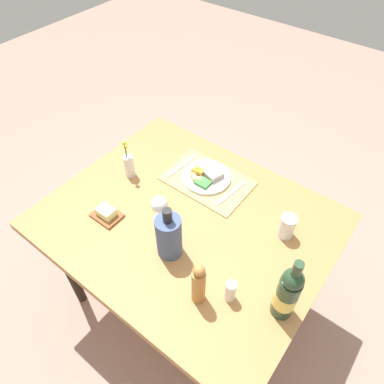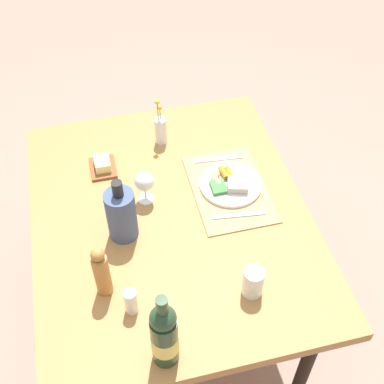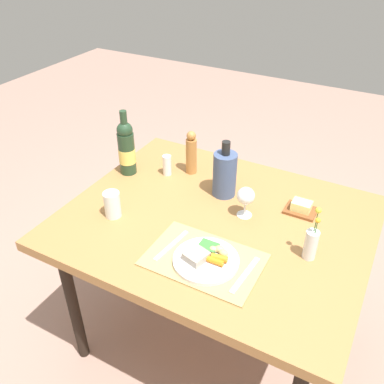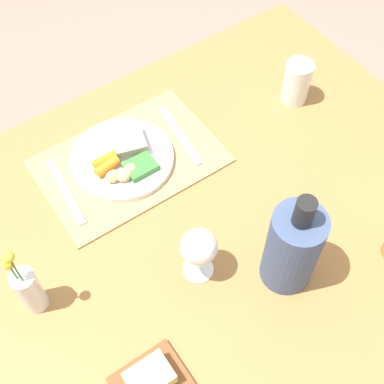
{
  "view_description": "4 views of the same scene",
  "coord_description": "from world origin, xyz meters",
  "px_view_note": "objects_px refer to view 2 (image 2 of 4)",
  "views": [
    {
      "loc": [
        -0.63,
        0.78,
        2.03
      ],
      "look_at": [
        0.03,
        -0.07,
        0.87
      ],
      "focal_mm": 33.33,
      "sensor_mm": 36.0,
      "label": 1
    },
    {
      "loc": [
        -1.21,
        0.21,
        2.22
      ],
      "look_at": [
        0.06,
        -0.1,
        0.8
      ],
      "focal_mm": 47.96,
      "sensor_mm": 36.0,
      "label": 2
    },
    {
      "loc": [
        0.56,
        -1.25,
        1.83
      ],
      "look_at": [
        -0.1,
        -0.03,
        0.89
      ],
      "focal_mm": 38.9,
      "sensor_mm": 36.0,
      "label": 3
    },
    {
      "loc": [
        0.38,
        0.46,
        1.76
      ],
      "look_at": [
        0.03,
        -0.04,
        0.87
      ],
      "focal_mm": 49.4,
      "sensor_mm": 36.0,
      "label": 4
    }
  ],
  "objects_px": {
    "flower_vase": "(161,129)",
    "pepper_mill": "(101,272)",
    "dinner_plate": "(230,183)",
    "wine_glass": "(144,182)",
    "knife": "(219,159)",
    "cooler_bottle": "(121,214)",
    "butter_dish": "(103,165)",
    "dining_table": "(171,226)",
    "fork": "(239,215)",
    "salt_shaker": "(131,302)",
    "water_tumbler": "(253,283)",
    "wine_bottle": "(164,335)"
  },
  "relations": [
    {
      "from": "flower_vase",
      "to": "pepper_mill",
      "type": "bearing_deg",
      "value": 154.26
    },
    {
      "from": "dinner_plate",
      "to": "flower_vase",
      "type": "distance_m",
      "value": 0.38
    },
    {
      "from": "wine_glass",
      "to": "pepper_mill",
      "type": "height_order",
      "value": "pepper_mill"
    },
    {
      "from": "knife",
      "to": "cooler_bottle",
      "type": "bearing_deg",
      "value": 127.97
    },
    {
      "from": "dinner_plate",
      "to": "cooler_bottle",
      "type": "xyz_separation_m",
      "value": [
        -0.13,
        0.43,
        0.09
      ]
    },
    {
      "from": "butter_dish",
      "to": "pepper_mill",
      "type": "height_order",
      "value": "pepper_mill"
    },
    {
      "from": "wine_glass",
      "to": "flower_vase",
      "type": "distance_m",
      "value": 0.33
    },
    {
      "from": "cooler_bottle",
      "to": "dining_table",
      "type": "bearing_deg",
      "value": -75.12
    },
    {
      "from": "fork",
      "to": "salt_shaker",
      "type": "distance_m",
      "value": 0.53
    },
    {
      "from": "wine_glass",
      "to": "pepper_mill",
      "type": "distance_m",
      "value": 0.41
    },
    {
      "from": "dining_table",
      "to": "water_tumbler",
      "type": "height_order",
      "value": "water_tumbler"
    },
    {
      "from": "butter_dish",
      "to": "cooler_bottle",
      "type": "xyz_separation_m",
      "value": [
        -0.35,
        -0.03,
        0.09
      ]
    },
    {
      "from": "dinner_plate",
      "to": "cooler_bottle",
      "type": "relative_size",
      "value": 0.92
    },
    {
      "from": "flower_vase",
      "to": "salt_shaker",
      "type": "bearing_deg",
      "value": 161.85
    },
    {
      "from": "knife",
      "to": "wine_bottle",
      "type": "distance_m",
      "value": 0.87
    },
    {
      "from": "butter_dish",
      "to": "pepper_mill",
      "type": "relative_size",
      "value": 0.59
    },
    {
      "from": "butter_dish",
      "to": "pepper_mill",
      "type": "bearing_deg",
      "value": 173.61
    },
    {
      "from": "butter_dish",
      "to": "dining_table",
      "type": "bearing_deg",
      "value": -144.61
    },
    {
      "from": "knife",
      "to": "wine_bottle",
      "type": "relative_size",
      "value": 0.63
    },
    {
      "from": "cooler_bottle",
      "to": "dinner_plate",
      "type": "bearing_deg",
      "value": -73.33
    },
    {
      "from": "cooler_bottle",
      "to": "pepper_mill",
      "type": "xyz_separation_m",
      "value": [
        -0.22,
        0.1,
        -0.0
      ]
    },
    {
      "from": "butter_dish",
      "to": "dinner_plate",
      "type": "bearing_deg",
      "value": -114.87
    },
    {
      "from": "fork",
      "to": "cooler_bottle",
      "type": "relative_size",
      "value": 0.76
    },
    {
      "from": "knife",
      "to": "flower_vase",
      "type": "distance_m",
      "value": 0.27
    },
    {
      "from": "pepper_mill",
      "to": "water_tumbler",
      "type": "bearing_deg",
      "value": -104.61
    },
    {
      "from": "butter_dish",
      "to": "knife",
      "type": "bearing_deg",
      "value": -97.77
    },
    {
      "from": "dinner_plate",
      "to": "knife",
      "type": "height_order",
      "value": "dinner_plate"
    },
    {
      "from": "flower_vase",
      "to": "butter_dish",
      "type": "relative_size",
      "value": 1.7
    },
    {
      "from": "fork",
      "to": "butter_dish",
      "type": "relative_size",
      "value": 1.53
    },
    {
      "from": "dinner_plate",
      "to": "butter_dish",
      "type": "height_order",
      "value": "same"
    },
    {
      "from": "wine_glass",
      "to": "water_tumbler",
      "type": "relative_size",
      "value": 1.21
    },
    {
      "from": "dining_table",
      "to": "knife",
      "type": "relative_size",
      "value": 6.18
    },
    {
      "from": "fork",
      "to": "wine_bottle",
      "type": "relative_size",
      "value": 0.62
    },
    {
      "from": "dinner_plate",
      "to": "water_tumbler",
      "type": "relative_size",
      "value": 2.13
    },
    {
      "from": "salt_shaker",
      "to": "wine_glass",
      "type": "bearing_deg",
      "value": -15.66
    },
    {
      "from": "dinner_plate",
      "to": "wine_bottle",
      "type": "height_order",
      "value": "wine_bottle"
    },
    {
      "from": "pepper_mill",
      "to": "salt_shaker",
      "type": "xyz_separation_m",
      "value": [
        -0.09,
        -0.07,
        -0.05
      ]
    },
    {
      "from": "dining_table",
      "to": "salt_shaker",
      "type": "relative_size",
      "value": 12.32
    },
    {
      "from": "wine_bottle",
      "to": "pepper_mill",
      "type": "height_order",
      "value": "wine_bottle"
    },
    {
      "from": "fork",
      "to": "cooler_bottle",
      "type": "height_order",
      "value": "cooler_bottle"
    },
    {
      "from": "wine_glass",
      "to": "water_tumbler",
      "type": "xyz_separation_m",
      "value": [
        -0.48,
        -0.26,
        -0.05
      ]
    },
    {
      "from": "knife",
      "to": "salt_shaker",
      "type": "xyz_separation_m",
      "value": [
        -0.59,
        0.45,
        0.04
      ]
    },
    {
      "from": "water_tumbler",
      "to": "cooler_bottle",
      "type": "distance_m",
      "value": 0.5
    },
    {
      "from": "water_tumbler",
      "to": "pepper_mill",
      "type": "xyz_separation_m",
      "value": [
        0.12,
        0.46,
        0.06
      ]
    },
    {
      "from": "dining_table",
      "to": "fork",
      "type": "bearing_deg",
      "value": -106.44
    },
    {
      "from": "dining_table",
      "to": "wine_glass",
      "type": "xyz_separation_m",
      "value": [
        0.1,
        0.07,
        0.16
      ]
    },
    {
      "from": "knife",
      "to": "flower_vase",
      "type": "bearing_deg",
      "value": 55.45
    },
    {
      "from": "dining_table",
      "to": "flower_vase",
      "type": "height_order",
      "value": "flower_vase"
    },
    {
      "from": "knife",
      "to": "butter_dish",
      "type": "relative_size",
      "value": 1.54
    },
    {
      "from": "dining_table",
      "to": "pepper_mill",
      "type": "height_order",
      "value": "pepper_mill"
    }
  ]
}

